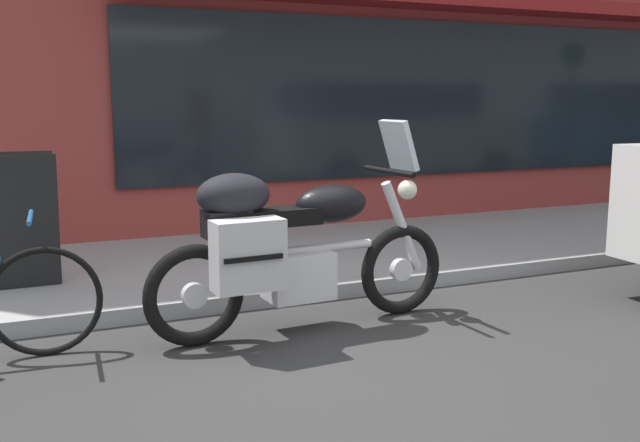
% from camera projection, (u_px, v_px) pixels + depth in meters
% --- Properties ---
extents(ground_plane, '(80.00, 80.00, 0.00)m').
position_uv_depth(ground_plane, '(357.00, 365.00, 4.25)').
color(ground_plane, '#2D2D2D').
extents(touring_motorcycle, '(2.21, 0.74, 1.41)m').
position_uv_depth(touring_motorcycle, '(290.00, 244.00, 4.75)').
color(touring_motorcycle, black).
rests_on(touring_motorcycle, ground_plane).
extents(sandwich_board_sign, '(0.55, 0.43, 1.02)m').
position_uv_depth(sandwich_board_sign, '(19.00, 221.00, 5.46)').
color(sandwich_board_sign, black).
rests_on(sandwich_board_sign, sidewalk_curb).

